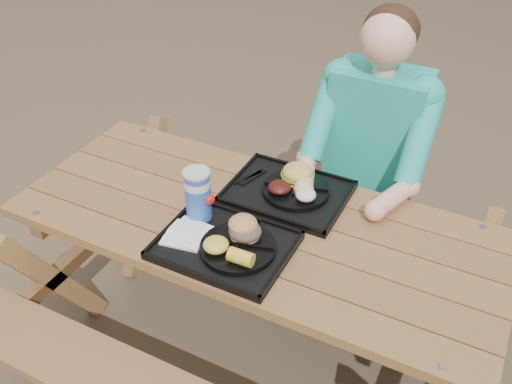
% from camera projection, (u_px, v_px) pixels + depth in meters
% --- Properties ---
extents(ground, '(60.00, 60.00, 0.00)m').
position_uv_depth(ground, '(256.00, 350.00, 2.54)').
color(ground, '#999999').
rests_on(ground, ground).
extents(picnic_table, '(1.80, 1.49, 0.75)m').
position_uv_depth(picnic_table, '(256.00, 292.00, 2.31)').
color(picnic_table, '#999999').
rests_on(picnic_table, ground).
extents(tray_near, '(0.45, 0.35, 0.02)m').
position_uv_depth(tray_near, '(225.00, 246.00, 1.96)').
color(tray_near, black).
rests_on(tray_near, picnic_table).
extents(tray_far, '(0.45, 0.35, 0.02)m').
position_uv_depth(tray_far, '(288.00, 193.00, 2.20)').
color(tray_far, black).
rests_on(tray_far, picnic_table).
extents(plate_near, '(0.26, 0.26, 0.02)m').
position_uv_depth(plate_near, '(238.00, 248.00, 1.93)').
color(plate_near, black).
rests_on(plate_near, tray_near).
extents(plate_far, '(0.26, 0.26, 0.02)m').
position_uv_depth(plate_far, '(296.00, 190.00, 2.19)').
color(plate_far, black).
rests_on(plate_far, tray_far).
extents(napkin_stack, '(0.16, 0.16, 0.02)m').
position_uv_depth(napkin_stack, '(186.00, 234.00, 1.98)').
color(napkin_stack, white).
rests_on(napkin_stack, tray_near).
extents(soda_cup, '(0.09, 0.09, 0.19)m').
position_uv_depth(soda_cup, '(198.00, 196.00, 2.02)').
color(soda_cup, '#173FB2').
rests_on(soda_cup, tray_near).
extents(condiment_bbq, '(0.05, 0.05, 0.03)m').
position_uv_depth(condiment_bbq, '(242.00, 220.00, 2.04)').
color(condiment_bbq, black).
rests_on(condiment_bbq, tray_near).
extents(condiment_mustard, '(0.06, 0.06, 0.03)m').
position_uv_depth(condiment_mustard, '(253.00, 226.00, 2.01)').
color(condiment_mustard, '#F5A61B').
rests_on(condiment_mustard, tray_near).
extents(sandwich, '(0.11, 0.11, 0.11)m').
position_uv_depth(sandwich, '(245.00, 224.00, 1.92)').
color(sandwich, '#CE8B49').
rests_on(sandwich, plate_near).
extents(mac_cheese, '(0.09, 0.09, 0.04)m').
position_uv_depth(mac_cheese, '(216.00, 245.00, 1.89)').
color(mac_cheese, yellow).
rests_on(mac_cheese, plate_near).
extents(corn_cob, '(0.09, 0.09, 0.05)m').
position_uv_depth(corn_cob, '(241.00, 257.00, 1.84)').
color(corn_cob, yellow).
rests_on(corn_cob, plate_near).
extents(cutlery_far, '(0.06, 0.14, 0.01)m').
position_uv_depth(cutlery_far, '(253.00, 177.00, 2.27)').
color(cutlery_far, black).
rests_on(cutlery_far, tray_far).
extents(burger, '(0.12, 0.12, 0.11)m').
position_uv_depth(burger, '(298.00, 169.00, 2.19)').
color(burger, '#E0B84F').
rests_on(burger, plate_far).
extents(baked_beans, '(0.09, 0.09, 0.04)m').
position_uv_depth(baked_beans, '(279.00, 187.00, 2.15)').
color(baked_beans, '#44120D').
rests_on(baked_beans, plate_far).
extents(potato_salad, '(0.08, 0.08, 0.04)m').
position_uv_depth(potato_salad, '(306.00, 195.00, 2.11)').
color(potato_salad, white).
rests_on(potato_salad, plate_far).
extents(diner, '(0.48, 0.84, 1.28)m').
position_uv_depth(diner, '(368.00, 176.00, 2.51)').
color(diner, '#1B9EC3').
rests_on(diner, ground).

